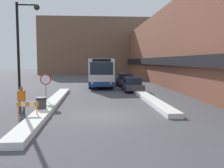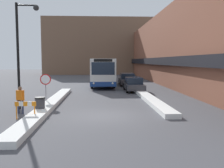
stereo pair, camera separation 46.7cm
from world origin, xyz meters
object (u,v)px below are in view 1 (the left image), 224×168
city_bus (100,71)px  stop_sign (46,83)px  parked_car_front (132,84)px  pedestrian (21,98)px  trash_bin (41,105)px  construction_barricade (28,107)px  parked_car_back (125,79)px  street_lamp (23,44)px

city_bus → stop_sign: size_ratio=5.61×
parked_car_front → pedestrian: 13.21m
pedestrian → trash_bin: size_ratio=1.67×
city_bus → construction_barricade: (-4.26, -18.25, -1.12)m
parked_car_back → trash_bin: bearing=-112.9°
stop_sign → pedestrian: (-0.81, -3.10, -0.60)m
stop_sign → trash_bin: (0.30, -3.05, -1.07)m
parked_car_front → trash_bin: bearing=-123.8°
pedestrian → construction_barricade: size_ratio=1.44×
city_bus → parked_car_front: bearing=-63.9°
parked_car_front → construction_barricade: parked_car_front is taller
city_bus → pedestrian: bearing=-106.6°
parked_car_front → parked_car_back: parked_car_back is taller
stop_sign → street_lamp: street_lamp is taller
parked_car_front → pedestrian: bearing=-127.7°
stop_sign → street_lamp: bearing=-122.5°
street_lamp → trash_bin: size_ratio=7.00×
street_lamp → construction_barricade: (0.96, -2.95, -3.43)m
parked_car_back → construction_barricade: (-7.35, -18.00, -0.09)m
city_bus → street_lamp: street_lamp is taller
street_lamp → construction_barricade: size_ratio=6.04×
parked_car_back → pedestrian: pedestrian is taller
trash_bin → construction_barricade: size_ratio=0.86×
parked_car_back → street_lamp: bearing=-118.9°
stop_sign → construction_barricade: stop_sign is taller
parked_car_back → trash_bin: size_ratio=4.79×
construction_barricade → stop_sign: bearing=88.9°
parked_car_front → street_lamp: bearing=-132.7°
city_bus → trash_bin: 17.20m
parked_car_front → parked_car_back: (-0.00, 6.06, 0.04)m
city_bus → stop_sign: (-4.18, -13.66, -0.24)m
pedestrian → stop_sign: bearing=90.3°
stop_sign → trash_bin: bearing=-84.4°
trash_bin → construction_barricade: (-0.39, -1.54, 0.19)m
city_bus → trash_bin: city_bus is taller
city_bus → parked_car_front: size_ratio=2.75×
city_bus → trash_bin: (-3.88, -16.71, -1.31)m
street_lamp → trash_bin: bearing=-46.4°
parked_car_front → trash_bin: 12.52m
construction_barricade → city_bus: bearing=76.8°
pedestrian → street_lamp: bearing=114.0°
street_lamp → parked_car_back: bearing=61.1°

